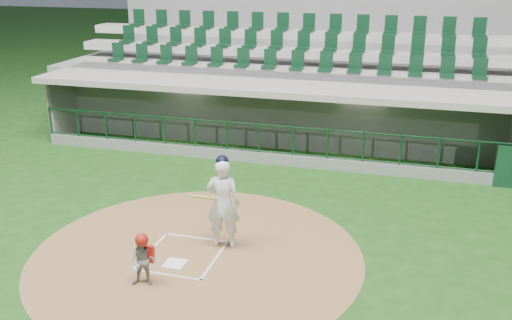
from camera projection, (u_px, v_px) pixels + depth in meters
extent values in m
plane|color=#174112|center=(188.00, 249.00, 12.62)|extent=(120.00, 120.00, 0.00)
cylinder|color=brown|center=(197.00, 255.00, 12.36)|extent=(7.20, 7.20, 0.01)
cube|color=white|center=(175.00, 264.00, 11.98)|extent=(0.43, 0.43, 0.02)
cube|color=white|center=(151.00, 250.00, 12.53)|extent=(0.05, 1.80, 0.01)
cube|color=white|center=(215.00, 260.00, 12.15)|extent=(0.05, 1.80, 0.01)
cube|color=white|center=(197.00, 238.00, 13.11)|extent=(1.55, 0.05, 0.01)
cube|color=silver|center=(166.00, 274.00, 11.57)|extent=(1.55, 0.05, 0.01)
cube|color=slate|center=(271.00, 163.00, 19.61)|extent=(15.00, 3.00, 0.10)
cube|color=slate|center=(283.00, 113.00, 20.60)|extent=(15.00, 0.20, 2.70)
cube|color=#AFA89B|center=(282.00, 107.00, 20.41)|extent=(13.50, 0.04, 0.90)
cube|color=slate|center=(75.00, 109.00, 21.08)|extent=(0.20, 3.00, 2.70)
cube|color=gray|center=(512.00, 142.00, 17.22)|extent=(0.20, 3.00, 2.70)
cube|color=gray|center=(270.00, 83.00, 18.44)|extent=(15.40, 3.50, 0.20)
cube|color=slate|center=(259.00, 158.00, 17.97)|extent=(15.00, 0.15, 0.40)
cube|color=black|center=(259.00, 110.00, 17.45)|extent=(15.00, 0.01, 0.95)
cube|color=brown|center=(279.00, 147.00, 20.47)|extent=(12.75, 0.40, 0.45)
cube|color=white|center=(187.00, 80.00, 19.48)|extent=(1.30, 0.35, 0.04)
cube|color=white|center=(364.00, 91.00, 17.94)|extent=(1.30, 0.35, 0.04)
imported|color=#AA1215|center=(145.00, 124.00, 21.12)|extent=(1.20, 0.94, 1.63)
imported|color=#B11813|center=(255.00, 134.00, 20.13)|extent=(0.97, 0.71, 1.53)
imported|color=#B51314|center=(315.00, 134.00, 19.74)|extent=(0.99, 0.83, 1.72)
imported|color=#9E1B11|center=(400.00, 141.00, 18.79)|extent=(1.76, 0.66, 1.86)
cube|color=slate|center=(292.00, 95.00, 22.00)|extent=(17.00, 6.50, 2.50)
cube|color=gray|center=(284.00, 72.00, 20.26)|extent=(16.60, 0.95, 0.30)
cube|color=#A29C92|center=(290.00, 53.00, 20.94)|extent=(16.60, 0.95, 0.30)
cube|color=#A4A094|center=(296.00, 34.00, 21.62)|extent=(16.60, 0.95, 0.30)
cube|color=slate|center=(310.00, 47.00, 24.59)|extent=(17.00, 0.25, 5.05)
imported|color=silver|center=(223.00, 203.00, 12.41)|extent=(0.79, 0.55, 2.06)
sphere|color=black|center=(222.00, 162.00, 12.09)|extent=(0.28, 0.28, 0.28)
cylinder|color=tan|center=(208.00, 198.00, 12.18)|extent=(0.58, 0.79, 0.39)
imported|color=gray|center=(143.00, 261.00, 11.06)|extent=(0.57, 0.48, 1.03)
sphere|color=maroon|center=(142.00, 240.00, 10.91)|extent=(0.26, 0.26, 0.26)
cube|color=#B31A13|center=(146.00, 253.00, 11.16)|extent=(0.32, 0.10, 0.35)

